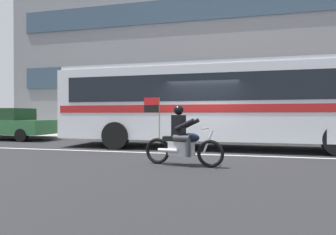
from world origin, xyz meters
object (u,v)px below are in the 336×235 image
at_px(transit_bus, 225,100).
at_px(fire_hydrant, 228,131).
at_px(parked_sedan_curbside, 10,124).
at_px(motorcycle_with_rider, 182,140).

distance_m(transit_bus, fire_hydrant, 3.41).
height_order(transit_bus, fire_hydrant, transit_bus).
bearing_deg(parked_sedan_curbside, fire_hydrant, 8.92).
xyz_separation_m(parked_sedan_curbside, fire_hydrant, (11.07, 1.74, -0.33)).
distance_m(motorcycle_with_rider, fire_hydrant, 7.18).
bearing_deg(parked_sedan_curbside, transit_bus, -7.12).
bearing_deg(motorcycle_with_rider, fire_hydrant, 82.73).
relative_size(transit_bus, fire_hydrant, 17.37).
relative_size(motorcycle_with_rider, fire_hydrant, 2.90).
xyz_separation_m(motorcycle_with_rider, parked_sedan_curbside, (-10.17, 5.38, 0.18)).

